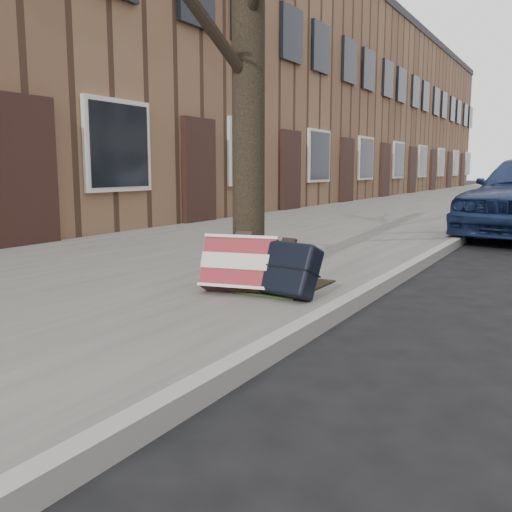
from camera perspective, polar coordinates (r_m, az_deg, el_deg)
The scene contains 6 objects.
ground at distance 3.33m, azimuth 23.26°, elevation -11.79°, with size 120.00×120.00×0.00m, color black.
near_sidewalk at distance 18.59m, azimuth 17.19°, elevation 4.98°, with size 5.00×70.00×0.12m, color slate.
house_near at distance 21.66m, azimuth 2.28°, elevation 14.93°, with size 6.80×40.00×7.00m, color brown.
dirt_patch at distance 4.99m, azimuth 1.62°, elevation -2.87°, with size 0.85×0.85×0.01m, color black.
suitcase_red at distance 4.66m, azimuth -1.55°, elevation -0.85°, with size 0.61×0.17×0.44m, color maroon.
suitcase_navy at distance 4.51m, azimuth 2.68°, elevation -1.22°, with size 0.59×0.19×0.42m, color black.
Camera 1 is at (0.29, -3.12, 1.12)m, focal length 40.00 mm.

